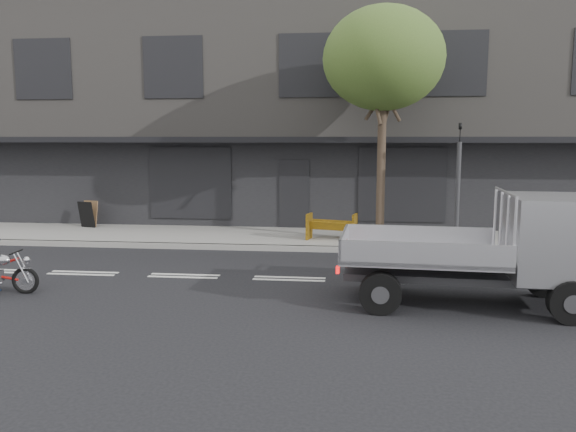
# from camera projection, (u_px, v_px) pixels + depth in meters

# --- Properties ---
(ground) EXTENTS (80.00, 80.00, 0.00)m
(ground) POSITION_uv_depth(u_px,v_px,m) (289.00, 279.00, 12.45)
(ground) COLOR black
(ground) RESTS_ON ground
(sidewalk) EXTENTS (32.00, 3.20, 0.15)m
(sidewalk) POSITION_uv_depth(u_px,v_px,m) (305.00, 238.00, 17.07)
(sidewalk) COLOR gray
(sidewalk) RESTS_ON ground
(kerb) EXTENTS (32.00, 0.20, 0.15)m
(kerb) POSITION_uv_depth(u_px,v_px,m) (301.00, 249.00, 15.49)
(kerb) COLOR gray
(kerb) RESTS_ON ground
(building_main) EXTENTS (26.00, 10.00, 8.00)m
(building_main) POSITION_uv_depth(u_px,v_px,m) (318.00, 116.00, 23.02)
(building_main) COLOR slate
(building_main) RESTS_ON ground
(street_tree) EXTENTS (3.40, 3.40, 6.74)m
(street_tree) POSITION_uv_depth(u_px,v_px,m) (384.00, 59.00, 15.62)
(street_tree) COLOR #382B21
(street_tree) RESTS_ON ground
(traffic_light_pole) EXTENTS (0.12, 0.12, 3.50)m
(traffic_light_pole) POSITION_uv_depth(u_px,v_px,m) (458.00, 192.00, 15.07)
(traffic_light_pole) COLOR #2D2D30
(traffic_light_pole) RESTS_ON ground
(flatbed_ute) EXTENTS (4.80, 2.22, 2.17)m
(flatbed_ute) POSITION_uv_depth(u_px,v_px,m) (531.00, 242.00, 10.18)
(flatbed_ute) COLOR black
(flatbed_ute) RESTS_ON ground
(construction_barrier) EXTENTS (1.53, 0.92, 0.80)m
(construction_barrier) POSITION_uv_depth(u_px,v_px,m) (332.00, 227.00, 16.20)
(construction_barrier) COLOR orange
(construction_barrier) RESTS_ON sidewalk
(sandwich_board) EXTENTS (0.63, 0.49, 0.87)m
(sandwich_board) POSITION_uv_depth(u_px,v_px,m) (86.00, 215.00, 18.57)
(sandwich_board) COLOR black
(sandwich_board) RESTS_ON sidewalk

